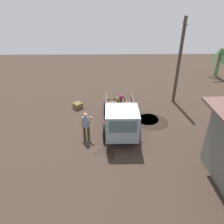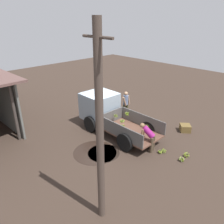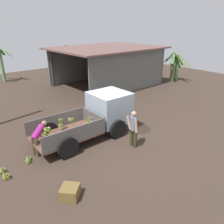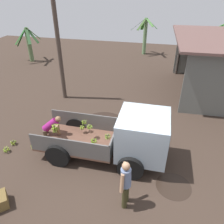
# 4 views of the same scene
# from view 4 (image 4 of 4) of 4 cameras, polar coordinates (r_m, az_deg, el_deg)

# --- Properties ---
(ground) EXTENTS (36.00, 36.00, 0.00)m
(ground) POSITION_cam_4_polar(r_m,az_deg,el_deg) (8.24, 4.96, -13.41)
(ground) COLOR #3A2C24
(mud_patch_0) EXTENTS (2.04, 2.04, 0.01)m
(mud_patch_0) POSITION_cam_4_polar(r_m,az_deg,el_deg) (10.27, -2.25, -2.96)
(mud_patch_0) COLOR black
(mud_patch_0) RESTS_ON ground
(mud_patch_1) EXTENTS (1.50, 1.50, 0.01)m
(mud_patch_1) POSITION_cam_4_polar(r_m,az_deg,el_deg) (10.14, -4.43, -3.55)
(mud_patch_1) COLOR black
(mud_patch_1) RESTS_ON ground
(mud_patch_2) EXTENTS (1.15, 1.15, 0.01)m
(mud_patch_2) POSITION_cam_4_polar(r_m,az_deg,el_deg) (7.79, 15.77, -18.13)
(mud_patch_2) COLOR #2D211A
(mud_patch_2) RESTS_ON ground
(cargo_truck) EXTENTS (4.74, 2.06, 1.94)m
(cargo_truck) POSITION_cam_4_polar(r_m,az_deg,el_deg) (7.77, 4.62, -6.40)
(cargo_truck) COLOR brown
(cargo_truck) RESTS_ON ground
(utility_pole) EXTENTS (1.02, 0.22, 5.91)m
(utility_pole) POSITION_cam_4_polar(r_m,az_deg,el_deg) (11.80, -13.81, 16.82)
(utility_pole) COLOR #463931
(utility_pole) RESTS_ON ground
(banana_palm_0) EXTENTS (2.66, 2.34, 2.99)m
(banana_palm_0) POSITION_cam_4_polar(r_m,az_deg,el_deg) (19.93, 26.66, 15.96)
(banana_palm_0) COLOR #6A8849
(banana_palm_0) RESTS_ON ground
(banana_palm_2) EXTENTS (1.93, 2.20, 2.65)m
(banana_palm_2) POSITION_cam_4_polar(r_m,az_deg,el_deg) (19.39, -20.84, 16.29)
(banana_palm_2) COLOR #5E774A
(banana_palm_2) RESTS_ON ground
(banana_palm_4) EXTENTS (2.28, 1.88, 3.05)m
(banana_palm_4) POSITION_cam_4_polar(r_m,az_deg,el_deg) (20.33, 8.60, 19.13)
(banana_palm_4) COLOR #688B5C
(banana_palm_4) RESTS_ON ground
(person_foreground_visitor) EXTENTS (0.33, 0.66, 1.65)m
(person_foreground_visitor) POSITION_cam_4_polar(r_m,az_deg,el_deg) (6.44, 3.54, -17.87)
(person_foreground_visitor) COLOR #36331B
(person_foreground_visitor) RESTS_ON ground
(person_worker_loading) EXTENTS (0.80, 0.61, 1.34)m
(person_worker_loading) POSITION_cam_4_polar(r_m,az_deg,el_deg) (8.89, -15.72, -4.20)
(person_worker_loading) COLOR #4E402F
(person_worker_loading) RESTS_ON ground
(banana_bunch_on_ground_0) EXTENTS (0.22, 0.22, 0.18)m
(banana_bunch_on_ground_0) POSITION_cam_4_polar(r_m,az_deg,el_deg) (9.35, -19.81, -8.38)
(banana_bunch_on_ground_0) COLOR brown
(banana_bunch_on_ground_0) RESTS_ON ground
(banana_bunch_on_ground_1) EXTENTS (0.21, 0.20, 0.17)m
(banana_bunch_on_ground_1) POSITION_cam_4_polar(r_m,az_deg,el_deg) (9.42, -18.83, -7.82)
(banana_bunch_on_ground_1) COLOR #403929
(banana_bunch_on_ground_1) RESTS_ON ground
(banana_bunch_on_ground_2) EXTENTS (0.28, 0.28, 0.21)m
(banana_bunch_on_ground_2) POSITION_cam_4_polar(r_m,az_deg,el_deg) (9.55, -25.87, -8.77)
(banana_bunch_on_ground_2) COLOR brown
(banana_bunch_on_ground_2) RESTS_ON ground
(banana_bunch_on_ground_3) EXTENTS (0.25, 0.24, 0.21)m
(banana_bunch_on_ground_3) POSITION_cam_4_polar(r_m,az_deg,el_deg) (9.83, -24.41, -7.20)
(banana_bunch_on_ground_3) COLOR brown
(banana_bunch_on_ground_3) RESTS_ON ground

